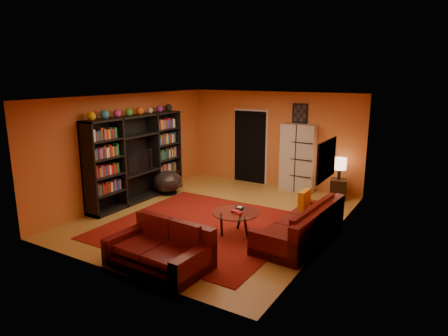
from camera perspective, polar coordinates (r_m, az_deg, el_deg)
The scene contains 20 objects.
floor at distance 8.89m, azimuth -1.15°, elevation -6.84°, with size 6.00×6.00×0.00m, color olive.
ceiling at distance 8.36m, azimuth -1.24°, elevation 10.13°, with size 6.00×6.00×0.00m, color white.
wall_back at distance 11.14m, azimuth 7.06°, elevation 4.12°, with size 6.00×6.00×0.00m, color #BF612A.
wall_front at distance 6.28m, azimuth -15.94°, elevation -3.55°, with size 6.00×6.00×0.00m, color #BF612A.
wall_left at distance 10.06m, azimuth -13.35°, elevation 2.86°, with size 6.00×6.00×0.00m, color #BF612A.
wall_right at distance 7.54m, azimuth 15.12°, elevation -0.69°, with size 6.00×6.00×0.00m, color #BF612A.
rug at distance 8.29m, azimuth -3.16°, elevation -8.35°, with size 3.60×3.60×0.01m, color #5D0E0A.
doorway at distance 11.45m, azimuth 3.73°, elevation 3.02°, with size 0.95×0.10×2.04m, color black.
wall_art_right at distance 7.20m, azimuth 14.45°, elevation 1.14°, with size 0.03×1.00×0.70m, color black.
wall_art_back at distance 10.75m, azimuth 10.81°, elevation 7.68°, with size 0.42×0.03×0.52m, color black.
entertainment_unit at distance 9.96m, azimuth -12.35°, elevation 1.34°, with size 0.45×3.00×2.10m, color black.
tv at distance 9.87m, azimuth -12.49°, elevation 0.87°, with size 0.12×0.94×0.54m, color black.
sofa at distance 7.66m, azimuth 11.38°, elevation -8.24°, with size 1.07×2.32×0.85m.
loveseat at distance 6.72m, azimuth -8.80°, elevation -11.32°, with size 1.68×1.07×0.85m.
throw_pillow at distance 8.03m, azimuth 11.40°, elevation -4.60°, with size 0.12×0.42×0.42m, color orange.
coffee_table at distance 7.75m, azimuth 1.70°, elevation -6.68°, with size 0.91×0.91×0.46m.
storage_cabinet at distance 10.74m, azimuth 10.51°, elevation 1.44°, with size 0.89×0.40×1.79m, color #AFABA1.
bowl_chair at distance 10.49m, azimuth -8.06°, elevation -1.93°, with size 0.75×0.75×0.61m.
side_table at distance 10.42m, azimuth 15.99°, elevation -2.88°, with size 0.40×0.40×0.50m, color black.
table_lamp at distance 10.26m, azimuth 16.21°, elevation 0.52°, with size 0.32×0.32×0.54m.
Camera 1 is at (4.45, -7.07, 3.07)m, focal length 32.00 mm.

